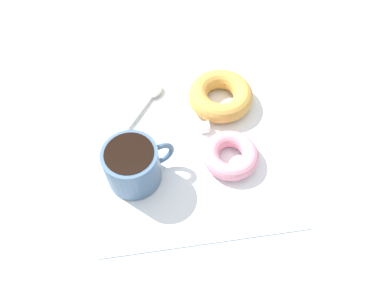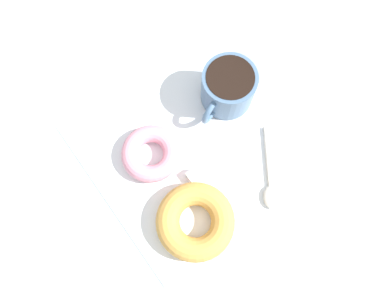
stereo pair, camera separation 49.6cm
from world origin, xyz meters
The scene contains 7 objects.
ground_plane centered at (0.00, 0.00, -1.00)cm, with size 120.00×120.00×2.00cm, color #99A8B7.
napkin centered at (-0.40, 0.58, 0.15)cm, with size 32.24×32.24×0.30cm, color white.
coffee_cup centered at (3.64, -9.18, 4.14)cm, with size 8.73×11.32×7.40cm.
donut_near_cup centered at (-10.59, 7.01, 2.11)cm, with size 11.99×11.99×3.62cm, color gold.
donut_far centered at (2.15, 6.77, 1.69)cm, with size 9.45×9.45×2.79cm, color pink.
spoon centered at (-12.64, -5.92, 0.70)cm, with size 12.08×8.56×0.90cm.
sugar_cube centered at (-4.45, 3.30, 1.10)cm, with size 1.59×1.59×1.59cm, color white.
Camera 1 is at (34.09, -3.25, 54.74)cm, focal length 35.00 mm.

